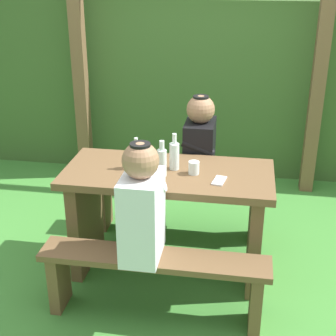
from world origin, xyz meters
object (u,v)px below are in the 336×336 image
Objects in this scene: bench_far at (179,198)px; person_white_shirt at (142,206)px; bench_near at (154,273)px; bottle_right at (136,157)px; picnic_table at (168,204)px; person_black_coat at (200,146)px; bottle_left at (174,155)px; bottle_center at (162,161)px; drinking_glass at (194,168)px; cell_phone at (219,181)px.

person_white_shirt is (-0.07, -1.03, 0.46)m from bench_far.
bench_near is 6.43× the size of bottle_right.
person_black_coat is at bearing 72.83° from picnic_table.
bottle_left is (0.04, 0.04, 0.35)m from picnic_table.
person_black_coat is at bearing 75.50° from bottle_left.
person_white_shirt reaches higher than bottle_left.
person_black_coat is (0.16, 0.51, 0.25)m from picnic_table.
bottle_center is (-0.03, -0.08, 0.35)m from picnic_table.
person_black_coat reaches higher than bench_near.
bench_far is 0.82m from bottle_center.
bottle_left is 1.15× the size of bottle_right.
bottle_center is (-0.03, -0.59, 0.56)m from bench_far.
bench_near is at bearing -98.75° from person_black_coat.
picnic_table is at bearing 174.77° from drinking_glass.
cell_phone is at bearing -72.89° from person_black_coat.
person_white_shirt reaches higher than bench_far.
picnic_table is at bearing 71.40° from bottle_center.
person_black_coat is at bearing 53.33° from bottle_right.
bottle_right is 0.58m from cell_phone.
cell_phone is (0.38, -0.03, -0.09)m from bottle_center.
picnic_table is 5.59× the size of bottle_left.
bottle_left is 1.79× the size of cell_phone.
bench_far is 0.48m from person_black_coat.
bottle_left is at bearing 79.28° from person_white_shirt.
bottle_center reaches higher than picnic_table.
bottle_center reaches higher than bench_far.
cell_phone is (0.57, -0.12, -0.08)m from bottle_right.
bottle_left is (0.04, -0.48, 0.56)m from bench_far.
bottle_left reaches higher than drinking_glass.
drinking_glass is at bearing -71.77° from bench_far.
bottle_right is at bearing -173.12° from bottle_left.
person_black_coat is at bearing 72.64° from bottle_center.
bench_far is at bearing 129.59° from cell_phone.
bottle_left is at bearing 62.21° from bottle_center.
bottle_right is 0.21m from bottle_center.
bottle_right is at bearing 178.52° from cell_phone.
person_white_shirt is at bearing -125.68° from cell_phone.
picnic_table is 10.00× the size of cell_phone.
picnic_table is 0.34m from drinking_glass.
cell_phone is at bearing -28.15° from drinking_glass.
bench_near is 1.95× the size of person_black_coat.
bench_near is 0.46m from person_white_shirt.
bench_near is 0.71m from cell_phone.
picnic_table is at bearing 173.00° from cell_phone.
person_white_shirt reaches higher than bottle_right.
person_white_shirt reaches higher than cell_phone.
cell_phone reaches higher than bench_far.
bottle_center reaches higher than cell_phone.
bottle_left is at bearing 6.88° from bottle_right.
cell_phone is at bearing 43.95° from person_white_shirt.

